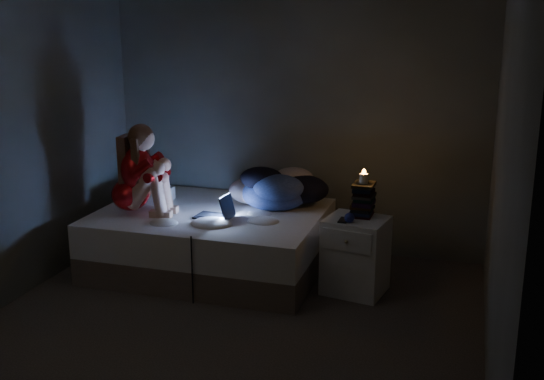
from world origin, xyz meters
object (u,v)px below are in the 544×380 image
at_px(nightstand, 356,255).
at_px(candle, 364,176).
at_px(bed, 212,240).
at_px(phone, 345,221).
at_px(laptop, 213,205).
at_px(woman, 129,168).

relative_size(nightstand, candle, 7.86).
bearing_deg(nightstand, bed, -175.95).
height_order(nightstand, candle, candle).
bearing_deg(phone, nightstand, 46.85).
distance_m(laptop, nightstand, 1.27).
height_order(woman, phone, woman).
bearing_deg(bed, woman, -159.35).
bearing_deg(candle, phone, -118.29).
bearing_deg(nightstand, laptop, -168.21).
relative_size(candle, phone, 0.57).
relative_size(laptop, phone, 2.22).
distance_m(nightstand, candle, 0.65).
height_order(candle, phone, candle).
bearing_deg(candle, bed, 177.79).
height_order(woman, nightstand, woman).
xyz_separation_m(woman, nightstand, (1.97, 0.11, -0.62)).
bearing_deg(laptop, phone, 0.75).
height_order(bed, woman, woman).
relative_size(woman, phone, 5.67).
bearing_deg(laptop, woman, -170.64).
relative_size(woman, candle, 9.92).
xyz_separation_m(bed, laptop, (0.10, -0.18, 0.38)).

